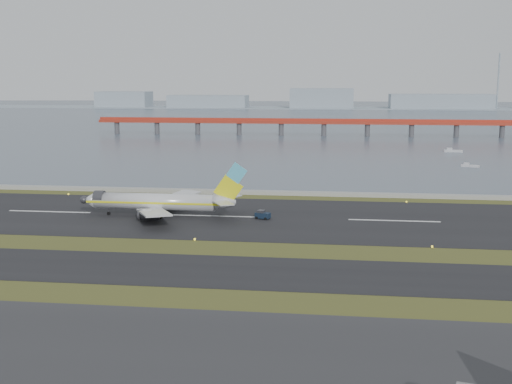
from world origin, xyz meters
TOP-DOWN VIEW (x-y plane):
  - ground at (0.00, 0.00)m, footprint 1000.00×1000.00m
  - taxiway_strip at (0.00, -12.00)m, footprint 1000.00×18.00m
  - runway_strip at (0.00, 30.00)m, footprint 1000.00×45.00m
  - seawall at (0.00, 60.00)m, footprint 1000.00×2.50m
  - bay_water at (0.00, 460.00)m, footprint 1400.00×800.00m
  - red_pier at (20.00, 250.00)m, footprint 260.00×5.00m
  - far_shoreline at (13.62, 620.00)m, footprint 1400.00×80.00m
  - airliner at (-12.31, 28.10)m, footprint 38.52×32.89m
  - pushback_tug at (10.87, 28.28)m, footprint 3.65×2.78m
  - workboat_near at (74.73, 124.90)m, footprint 6.60×4.00m
  - workboat_far at (77.21, 174.12)m, footprint 7.91×3.15m

SIDE VIEW (x-z plane):
  - ground at x=0.00m, z-range 0.00..0.00m
  - bay_water at x=0.00m, z-range -0.65..0.65m
  - taxiway_strip at x=0.00m, z-range 0.00..0.10m
  - runway_strip at x=0.00m, z-range 0.00..0.10m
  - workboat_near at x=74.73m, z-range -0.28..1.25m
  - seawall at x=0.00m, z-range 0.00..1.00m
  - workboat_far at x=77.21m, z-range -0.34..1.53m
  - pushback_tug at x=10.87m, z-range -0.03..2.04m
  - airliner at x=-12.31m, z-range -2.94..9.86m
  - far_shoreline at x=13.62m, z-range -24.18..36.32m
  - red_pier at x=20.00m, z-range 2.18..12.38m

